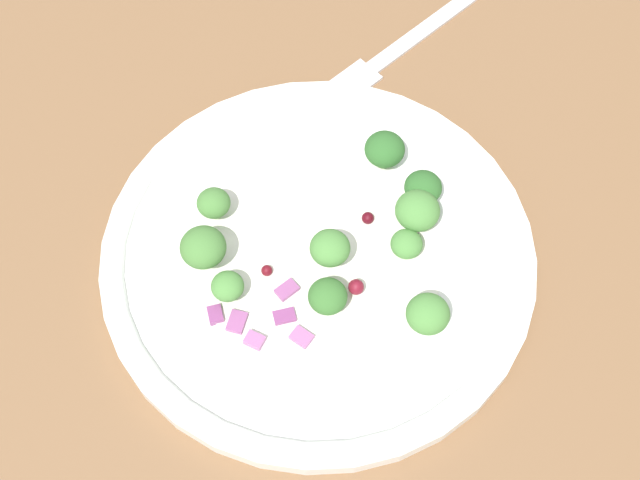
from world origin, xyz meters
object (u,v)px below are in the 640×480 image
Objects in this scene: broccoli_floret_0 at (385,150)px; fork at (414,37)px; plate at (320,254)px; broccoli_floret_1 at (228,287)px; broccoli_floret_2 at (417,211)px.

fork is (11.80, -4.63, -2.67)cm from broccoli_floret_0.
broccoli_floret_1 reaches higher than plate.
broccoli_floret_1 is at bearing 104.24° from broccoli_floret_2.
broccoli_floret_0 is 14.05cm from broccoli_floret_1.
plate is at bearing 97.25° from broccoli_floret_2.
fork is at bearing -21.41° from broccoli_floret_0.
plate is at bearing 139.02° from broccoli_floret_0.
plate is 8.24cm from broccoli_floret_0.
fork is (17.03, -3.53, -3.08)cm from broccoli_floret_2.
plate is 6.71cm from broccoli_floret_1.
broccoli_floret_2 is 0.18× the size of fork.
broccoli_floret_1 is 25.80cm from fork.
broccoli_floret_2 is (0.81, -6.34, 2.47)cm from plate.
broccoli_floret_0 is at bearing 11.89° from broccoli_floret_2.
broccoli_floret_1 is (-8.36, 11.29, -0.33)cm from broccoli_floret_0.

